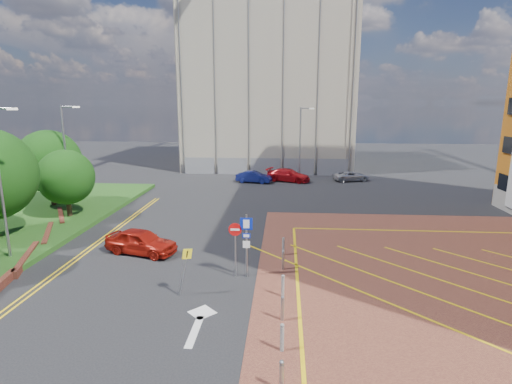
# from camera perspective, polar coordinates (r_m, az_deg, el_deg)

# --- Properties ---
(ground) EXTENTS (140.00, 140.00, 0.00)m
(ground) POSITION_cam_1_polar(r_m,az_deg,el_deg) (19.43, -3.14, -13.15)
(ground) COLOR black
(ground) RESTS_ON ground
(retaining_wall) EXTENTS (6.06, 20.33, 0.40)m
(retaining_wall) POSITION_cam_1_polar(r_m,az_deg,el_deg) (25.32, -30.35, -8.19)
(retaining_wall) COLOR brown
(retaining_wall) RESTS_ON ground
(tree_c) EXTENTS (4.00, 4.00, 4.90)m
(tree_c) POSITION_cam_1_polar(r_m,az_deg,el_deg) (32.02, -25.51, 1.93)
(tree_c) COLOR #3D2B1C
(tree_c) RESTS_ON grass_bed
(tree_d) EXTENTS (5.00, 5.00, 6.08)m
(tree_d) POSITION_cam_1_polar(r_m,az_deg,el_deg) (35.99, -27.46, 3.88)
(tree_d) COLOR #3D2B1C
(tree_d) RESTS_ON grass_bed
(lamp_left_near) EXTENTS (1.53, 0.16, 8.00)m
(lamp_left_near) POSITION_cam_1_polar(r_m,az_deg,el_deg) (24.60, -32.68, 1.76)
(lamp_left_near) COLOR #9EA0A8
(lamp_left_near) RESTS_ON grass_bed
(lamp_left_far) EXTENTS (1.53, 0.16, 8.00)m
(lamp_left_far) POSITION_cam_1_polar(r_m,az_deg,el_deg) (33.99, -25.46, 4.99)
(lamp_left_far) COLOR #9EA0A8
(lamp_left_far) RESTS_ON grass_bed
(lamp_back) EXTENTS (1.53, 0.16, 8.00)m
(lamp_back) POSITION_cam_1_polar(r_m,az_deg,el_deg) (45.58, 6.41, 7.38)
(lamp_back) COLOR #9EA0A8
(lamp_back) RESTS_ON ground
(sign_cluster) EXTENTS (1.17, 0.12, 3.20)m
(sign_cluster) POSITION_cam_1_polar(r_m,az_deg,el_deg) (19.56, -1.97, -6.77)
(sign_cluster) COLOR #9EA0A8
(sign_cluster) RESTS_ON ground
(warning_sign) EXTENTS (0.68, 0.40, 2.25)m
(warning_sign) POSITION_cam_1_polar(r_m,az_deg,el_deg) (18.13, -10.16, -10.35)
(warning_sign) COLOR #9EA0A8
(warning_sign) RESTS_ON ground
(bollard_row) EXTENTS (0.14, 11.14, 0.90)m
(bollard_row) POSITION_cam_1_polar(r_m,az_deg,el_deg) (17.60, 3.83, -14.35)
(bollard_row) COLOR #9EA0A8
(bollard_row) RESTS_ON forecourt
(construction_building) EXTENTS (21.20, 19.20, 22.00)m
(construction_building) POSITION_cam_1_polar(r_m,az_deg,el_deg) (57.46, 1.90, 15.13)
(construction_building) COLOR #B7AC95
(construction_building) RESTS_ON ground
(construction_fence) EXTENTS (21.60, 0.06, 2.00)m
(construction_fence) POSITION_cam_1_polar(r_m,az_deg,el_deg) (47.96, 2.54, 3.65)
(construction_fence) COLOR gray
(construction_fence) RESTS_ON ground
(car_red_left) EXTENTS (4.46, 2.73, 1.42)m
(car_red_left) POSITION_cam_1_polar(r_m,az_deg,el_deg) (23.88, -16.09, -6.80)
(car_red_left) COLOR #A6180E
(car_red_left) RESTS_ON ground
(car_blue_back) EXTENTS (4.01, 2.13, 1.26)m
(car_blue_back) POSITION_cam_1_polar(r_m,az_deg,el_deg) (43.19, -0.30, 2.17)
(car_blue_back) COLOR navy
(car_blue_back) RESTS_ON ground
(car_red_back) EXTENTS (5.17, 3.44, 1.39)m
(car_red_back) POSITION_cam_1_polar(r_m,az_deg,el_deg) (44.03, 4.64, 2.42)
(car_red_back) COLOR red
(car_red_back) RESTS_ON ground
(car_silver_back) EXTENTS (4.24, 2.77, 1.08)m
(car_silver_back) POSITION_cam_1_polar(r_m,az_deg,el_deg) (45.39, 13.40, 2.22)
(car_silver_back) COLOR #B1B2B8
(car_silver_back) RESTS_ON ground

